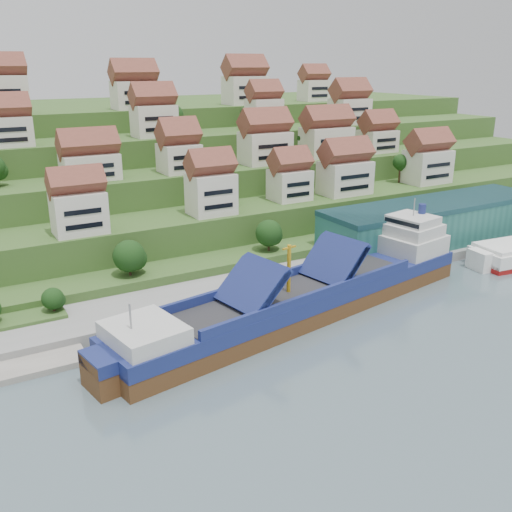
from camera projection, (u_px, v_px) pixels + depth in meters
ground at (292, 320)px, 102.19m from camera, size 300.00×300.00×0.00m
quay at (332, 270)px, 123.56m from camera, size 180.00×14.00×2.20m
hillside at (117, 171)px, 183.89m from camera, size 260.00×128.00×31.00m
hillside_village at (180, 140)px, 147.26m from camera, size 158.20×64.38×29.77m
hillside_trees at (161, 179)px, 133.17m from camera, size 139.95×62.13×30.21m
warehouse at (434, 222)px, 138.27m from camera, size 60.00×15.00×10.00m
flagpole at (340, 253)px, 116.70m from camera, size 1.28×0.16×8.00m
cargo_ship at (312, 296)px, 104.71m from camera, size 77.69×25.09×17.02m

